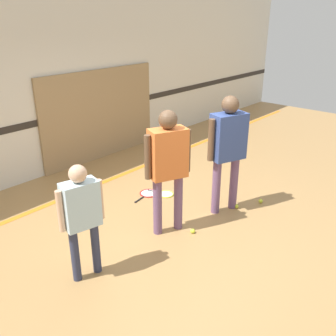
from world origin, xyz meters
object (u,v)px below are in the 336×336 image
Objects in this scene: racket_spare_on_floor at (165,194)px; person_student_left at (81,210)px; person_student_right at (228,142)px; racket_second_spare at (148,194)px; tennis_ball_near_instructor at (193,231)px; tennis_ball_stray_left at (236,206)px; person_instructor at (168,160)px; tennis_ball_by_spare_racket at (155,192)px; tennis_ball_stray_right at (261,201)px.

person_student_left is at bearing 92.12° from racket_spare_on_floor.
person_student_right reaches higher than racket_second_spare.
tennis_ball_near_instructor is 1.00× the size of tennis_ball_stray_left.
person_student_left is 21.11× the size of tennis_ball_stray_left.
person_instructor is 1.62m from tennis_ball_stray_left.
person_instructor is 1.58m from racket_second_spare.
racket_spare_on_floor is at bearing 119.78° from racket_second_spare.
person_student_right reaches higher than tennis_ball_by_spare_racket.
person_student_right reaches higher than person_instructor.
tennis_ball_near_instructor is (-0.85, -0.05, -1.07)m from person_student_right.
tennis_ball_stray_left reaches higher than racket_second_spare.
person_student_right is 3.56× the size of racket_spare_on_floor.
tennis_ball_near_instructor and tennis_ball_by_spare_racket have the same top height.
person_student_left reaches higher than tennis_ball_near_instructor.
tennis_ball_stray_left is at bearing -177.54° from racket_spare_on_floor.
person_student_right is 1.26m from tennis_ball_stray_right.
racket_spare_on_floor is at bearing 30.63° from person_student_left.
person_student_left reaches higher than tennis_ball_stray_right.
person_instructor reaches higher than tennis_ball_stray_right.
person_student_left reaches higher than racket_spare_on_floor.
racket_second_spare is 1.49m from tennis_ball_stray_left.
tennis_ball_stray_right is (0.80, -1.36, 0.02)m from racket_spare_on_floor.
person_student_right is 1.52m from racket_spare_on_floor.
tennis_ball_near_instructor is (-0.45, -1.30, 0.02)m from racket_second_spare.
person_instructor is at bearing 117.95° from racket_spare_on_floor.
tennis_ball_by_spare_racket reaches higher than racket_second_spare.
racket_spare_on_floor is at bearing -57.29° from person_student_right.
tennis_ball_stray_right is (1.43, -0.27, 0.00)m from tennis_ball_near_instructor.
person_student_left is 21.11× the size of tennis_ball_stray_right.
person_student_left is 21.11× the size of tennis_ball_by_spare_racket.
person_student_right is 27.01× the size of tennis_ball_stray_right.
person_instructor reaches higher than racket_second_spare.
tennis_ball_by_spare_racket is (-0.08, 0.15, 0.02)m from racket_spare_on_floor.
person_student_right is at bearing 98.29° from racket_second_spare.
racket_spare_on_floor is 0.17m from tennis_ball_by_spare_racket.
tennis_ball_stray_right is at bearing 171.29° from person_student_right.
racket_second_spare is at bearing 70.90° from tennis_ball_near_instructor.
tennis_ball_stray_left is at bearing -69.87° from tennis_ball_by_spare_racket.
person_instructor is 26.17× the size of tennis_ball_stray_right.
person_instructor is 1.56m from tennis_ball_by_spare_racket.
racket_spare_on_floor is (0.79, 0.77, -1.06)m from person_instructor.
person_instructor is 26.17× the size of tennis_ball_stray_left.
tennis_ball_stray_right is at bearing -10.82° from tennis_ball_near_instructor.
tennis_ball_stray_left is at bearing 153.51° from tennis_ball_stray_right.
person_student_right is 1.71m from racket_second_spare.
tennis_ball_stray_left is (1.02, -0.07, 0.00)m from tennis_ball_near_instructor.
person_student_right is (1.02, -0.26, 0.03)m from person_instructor.
person_instructor is at bearing 159.84° from tennis_ball_stray_right.
tennis_ball_near_instructor is 1.45m from tennis_ball_stray_right.
tennis_ball_near_instructor is at bearing -1.50° from person_student_left.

